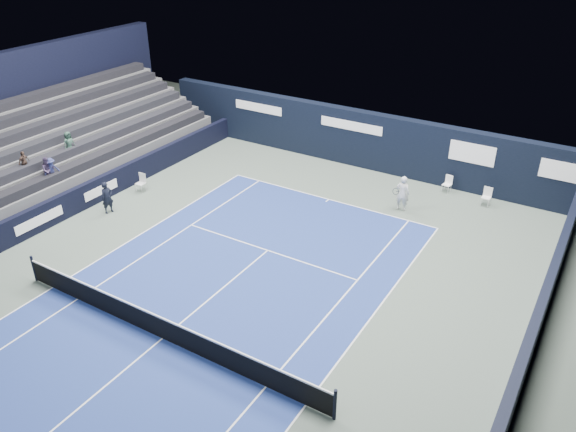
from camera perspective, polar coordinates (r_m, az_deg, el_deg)
name	(u,v)px	position (r m, az deg, el deg)	size (l,w,h in m)	color
ground	(201,307)	(20.60, -8.87, -9.09)	(48.00, 48.00, 0.00)	#4C5A50
court_surface	(162,339)	(19.49, -12.65, -12.06)	(10.97, 23.77, 0.01)	navy
enclosure_wall_right	(536,324)	(19.85, 23.88, -10.00)	(0.30, 22.00, 1.80)	black
folding_chair_back_a	(448,181)	(29.20, 15.99, 3.46)	(0.44, 0.47, 0.87)	white
folding_chair_back_b	(487,195)	(28.40, 19.55, 2.01)	(0.41, 0.40, 0.92)	silver
line_judge_chair	(141,181)	(29.09, -14.66, 3.45)	(0.44, 0.42, 0.94)	silver
line_judge	(107,198)	(27.31, -17.89, 1.79)	(0.56, 0.37, 1.53)	black
court_markings	(162,338)	(19.49, -12.65, -12.04)	(11.03, 23.83, 0.00)	white
tennis_net	(161,327)	(19.17, -12.82, -10.91)	(12.90, 0.10, 1.10)	black
back_sponsor_wall	(370,141)	(30.79, 8.31, 7.59)	(26.00, 0.63, 3.10)	black
side_barrier_left	(98,189)	(28.65, -18.71, 2.57)	(0.33, 22.00, 1.20)	black
spectator_stand	(58,142)	(31.51, -22.32, 6.99)	(6.00, 18.00, 6.40)	#49494B
tennis_player	(403,193)	(26.72, 11.56, 2.29)	(0.66, 0.84, 1.73)	silver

